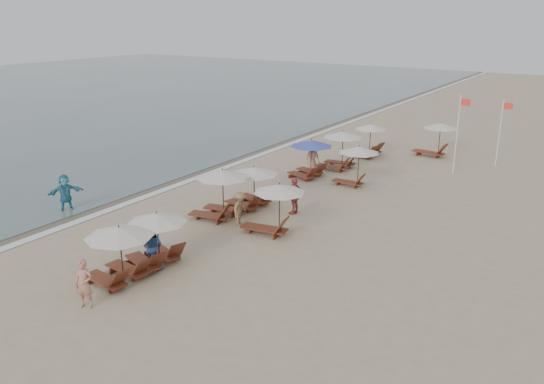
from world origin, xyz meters
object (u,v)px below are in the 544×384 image
Objects in this scene: beachgoer_far_b at (312,158)px; waterline_walker at (65,193)px; lounger_station_0 at (117,252)px; lounger_station_1 at (154,237)px; inland_station_2 at (435,137)px; lounger_station_3 at (251,185)px; inland_station_1 at (355,160)px; beachgoer_mid_a at (152,246)px; lounger_station_2 at (219,193)px; beachgoer_near at (84,284)px; inland_station_0 at (272,205)px; beachgoer_mid_b at (240,209)px; lounger_station_5 at (339,149)px; lounger_station_4 at (308,156)px; flag_pole_near at (458,131)px; lounger_station_6 at (366,141)px; beachgoer_far_a at (295,196)px.

waterline_walker is at bearing -167.73° from beachgoer_far_b.
lounger_station_0 reaches higher than lounger_station_1.
inland_station_2 is (3.70, 23.84, 0.14)m from lounger_station_0.
lounger_station_3 is at bearing 95.55° from lounger_station_1.
beachgoer_mid_a is (-1.90, -13.47, -0.62)m from inland_station_1.
lounger_station_1 is at bearing -78.76° from lounger_station_2.
beachgoer_near is at bearing -97.23° from inland_station_2.
inland_station_0 is (2.79, -2.33, 0.24)m from lounger_station_3.
lounger_station_5 is at bearing -7.66° from beachgoer_mid_b.
lounger_station_5 is at bearing -100.69° from beachgoer_mid_a.
inland_station_1 reaches higher than waterline_walker.
waterline_walker is (-7.00, -11.22, -0.36)m from lounger_station_4.
beachgoer_near reaches higher than beachgoer_mid_b.
inland_station_0 is (2.94, -8.28, 0.09)m from lounger_station_4.
inland_station_2 is 1.68× the size of beachgoer_near.
inland_station_1 reaches higher than beachgoer_mid_b.
lounger_station_3 is 13.32m from flag_pole_near.
flag_pole_near is (5.80, 18.97, 1.69)m from beachgoer_mid_a.
beachgoer_mid_b is at bearing -130.43° from beachgoer_far_b.
lounger_station_4 is 2.71m from lounger_station_5.
beachgoer_far_a is at bearing -81.89° from lounger_station_6.
beachgoer_near is 23.01m from flag_pole_near.
lounger_station_3 is at bearing -28.49° from waterline_walker.
lounger_station_3 is 0.98× the size of lounger_station_5.
beachgoer_far_a is 1.05× the size of beachgoer_far_b.
beachgoer_mid_a is at bearing -83.32° from lounger_station_3.
lounger_station_5 reaches higher than beachgoer_near.
beachgoer_near is at bearing -104.01° from flag_pole_near.
inland_station_1 is (3.12, 7.94, 0.29)m from lounger_station_2.
lounger_station_0 is at bearing -97.98° from inland_station_1.
beachgoer_far_a is at bearing -34.33° from waterline_walker.
lounger_station_1 is 7.73m from beachgoer_far_a.
lounger_station_0 is 16.25m from beachgoer_far_b.
lounger_station_6 is at bearing 170.87° from flag_pole_near.
lounger_station_6 is at bearing -168.16° from beachgoer_far_a.
lounger_station_4 is 1.02× the size of lounger_station_6.
lounger_station_5 reaches higher than lounger_station_0.
lounger_station_6 is 1.49× the size of beachgoer_far_b.
beachgoer_mid_b is (0.42, -14.66, -0.23)m from lounger_station_6.
beachgoer_far_b is at bearing -0.77° from beachgoer_mid_b.
beachgoer_near is (0.44, -1.82, -0.33)m from lounger_station_0.
lounger_station_6 is (0.07, 3.84, -0.22)m from lounger_station_5.
beachgoer_mid_b is (0.30, 5.00, -0.32)m from lounger_station_1.
beachgoer_mid_b is (-3.39, -17.08, -0.53)m from inland_station_2.
lounger_station_5 reaches higher than lounger_station_3.
lounger_station_1 reaches higher than beachgoer_far_b.
lounger_station_1 is at bearing 74.31° from beachgoer_near.
lounger_station_4 reaches higher than lounger_station_1.
lounger_station_3 is 10.89m from beachgoer_near.
lounger_station_4 is 1.37m from beachgoer_far_b.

